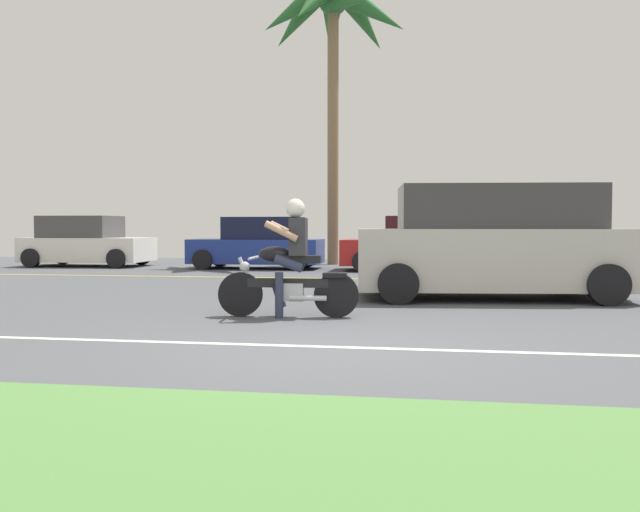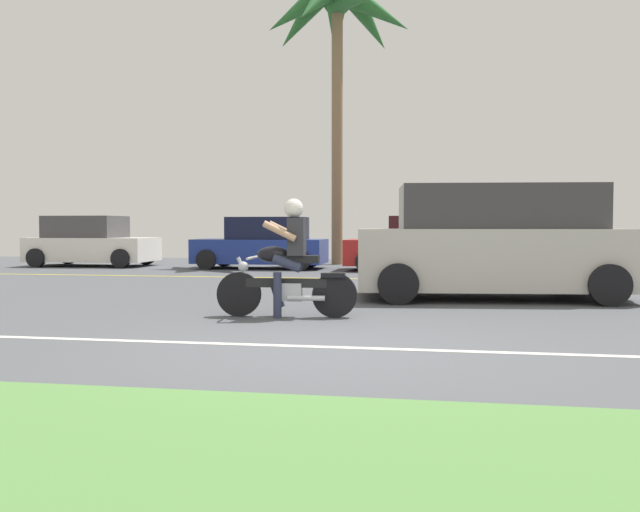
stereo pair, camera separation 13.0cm
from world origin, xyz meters
The scene contains 10 objects.
ground centered at (0.00, 3.00, -0.02)m, with size 56.00×30.00×0.04m, color #4C4F54.
grass_median centered at (0.00, -4.10, 0.03)m, with size 56.00×3.80×0.06m, color #548442.
lane_line_near centered at (0.00, -0.03, 0.00)m, with size 50.40×0.12×0.01m, color silver.
lane_line_far centered at (0.00, 8.87, 0.00)m, with size 50.40×0.12×0.01m, color yellow.
motorcyclist centered at (-0.86, 2.14, 0.67)m, with size 1.88×0.62×1.58m.
suv_nearby centered at (2.01, 5.02, 0.92)m, with size 4.72×2.58×1.88m.
parked_car_0 centered at (-9.38, 12.54, 0.71)m, with size 3.71×2.09×1.52m.
parked_car_1 centered at (-3.91, 12.26, 0.69)m, with size 3.72×1.82×1.47m.
parked_car_2 centered at (0.88, 12.05, 0.70)m, with size 4.46×2.01×1.48m.
palm_tree_0 centered at (-2.17, 14.74, 7.75)m, with size 4.91×4.83×9.20m.
Camera 2 is at (1.17, -6.73, 1.21)m, focal length 38.50 mm.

